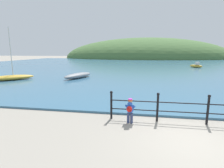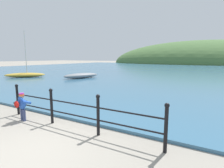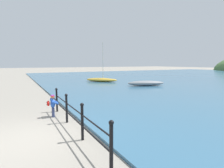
% 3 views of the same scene
% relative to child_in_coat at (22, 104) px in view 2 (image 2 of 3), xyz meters
% --- Properties ---
extents(ground_plane, '(200.00, 200.00, 0.00)m').
position_rel_child_in_coat_xyz_m(ground_plane, '(2.07, -1.14, -0.61)').
color(ground_plane, gray).
extents(water, '(80.00, 60.00, 0.10)m').
position_rel_child_in_coat_xyz_m(water, '(2.07, 30.86, -0.56)').
color(water, '#386684').
rests_on(water, ground).
extents(far_hillside, '(67.65, 37.21, 16.72)m').
position_rel_child_in_coat_xyz_m(far_hillside, '(2.07, 68.56, -0.61)').
color(far_hillside, '#476B38').
rests_on(far_hillside, ground).
extents(iron_railing, '(5.81, 0.12, 1.21)m').
position_rel_child_in_coat_xyz_m(iron_railing, '(2.04, 0.36, 0.04)').
color(iron_railing, black).
rests_on(iron_railing, ground).
extents(child_in_coat, '(0.40, 0.54, 1.00)m').
position_rel_child_in_coat_xyz_m(child_in_coat, '(0.00, 0.00, 0.00)').
color(child_in_coat, navy).
rests_on(child_in_coat, ground).
extents(boat_blue_hull, '(3.75, 3.72, 4.97)m').
position_rel_child_in_coat_xyz_m(boat_blue_hull, '(-11.95, 8.23, -0.25)').
color(boat_blue_hull, gold).
rests_on(boat_blue_hull, water).
extents(boat_white_sailboat, '(2.39, 3.98, 0.53)m').
position_rel_child_in_coat_xyz_m(boat_white_sailboat, '(-6.01, 10.54, -0.24)').
color(boat_white_sailboat, gray).
rests_on(boat_white_sailboat, water).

